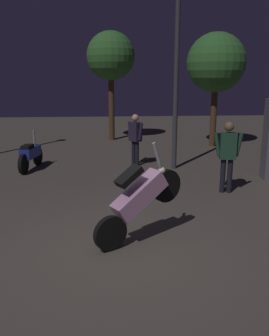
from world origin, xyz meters
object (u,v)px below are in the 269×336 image
(person_bystander_far, at_px, (135,136))
(streetlamp_far, at_px, (177,51))
(motorcycle_blue_parked_left, at_px, (31,155))
(person_rider_beside, at_px, (228,151))
(motorcycle_pink_foreground, at_px, (139,199))

(person_bystander_far, bearing_deg, streetlamp_far, -59.17)
(motorcycle_blue_parked_left, bearing_deg, streetlamp_far, -82.37)
(person_rider_beside, bearing_deg, motorcycle_pink_foreground, -31.67)
(person_rider_beside, relative_size, streetlamp_far, 0.32)
(person_rider_beside, height_order, streetlamp_far, streetlamp_far)
(motorcycle_blue_parked_left, xyz_separation_m, person_rider_beside, (4.98, -2.62, 0.55))
(motorcycle_pink_foreground, bearing_deg, person_bystander_far, 55.76)
(motorcycle_blue_parked_left, bearing_deg, motorcycle_pink_foreground, -141.29)
(person_bystander_far, bearing_deg, motorcycle_blue_parked_left, 147.74)
(person_bystander_far, height_order, streetlamp_far, streetlamp_far)
(person_rider_beside, distance_m, person_bystander_far, 3.43)
(motorcycle_pink_foreground, relative_size, motorcycle_blue_parked_left, 0.99)
(motorcycle_pink_foreground, bearing_deg, streetlamp_far, 42.80)
(person_rider_beside, bearing_deg, person_bystander_far, -135.74)
(motorcycle_pink_foreground, distance_m, streetlamp_far, 5.72)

